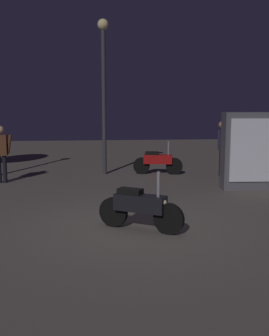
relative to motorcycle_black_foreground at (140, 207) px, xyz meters
name	(u,v)px	position (x,y,z in m)	size (l,w,h in m)	color
ground_plane	(134,227)	(-0.09, 0.22, -0.44)	(40.00, 40.00, 0.00)	#605951
motorcycle_black_foreground	(140,207)	(0.00, 0.00, 0.00)	(1.48, 0.93, 1.11)	black
motorcycle_red_parked_left	(158,161)	(1.31, 6.04, 0.00)	(1.65, 0.48, 1.11)	black
person_rider_beside	(1,149)	(-3.54, 5.01, 0.57)	(0.66, 0.24, 1.69)	black
person_bystander_far	(222,143)	(3.35, 5.60, 0.64)	(0.35, 0.66, 1.79)	black
streetlamp_near	(104,78)	(-0.46, 6.27, 2.75)	(0.36, 0.36, 5.03)	#38383D
kiosk_billboard	(252,151)	(3.46, 3.33, 0.61)	(1.63, 0.63, 2.10)	#595960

